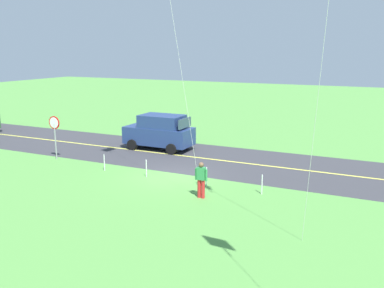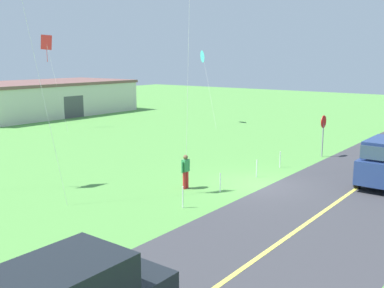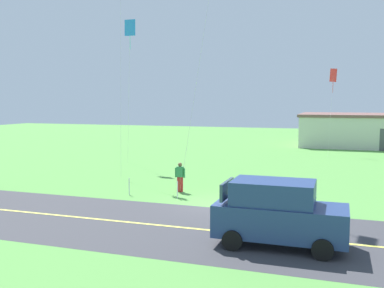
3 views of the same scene
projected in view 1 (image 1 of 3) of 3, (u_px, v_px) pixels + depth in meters
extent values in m
cube|color=#549342|center=(173.00, 177.00, 21.87)|extent=(120.00, 120.00, 0.10)
cube|color=#38383D|center=(205.00, 158.00, 25.38)|extent=(120.00, 7.00, 0.00)
cube|color=#E5E04C|center=(205.00, 158.00, 25.38)|extent=(120.00, 0.16, 0.00)
cube|color=navy|center=(159.00, 136.00, 27.60)|extent=(4.40, 1.90, 1.10)
cube|color=navy|center=(162.00, 121.00, 27.29)|extent=(2.73, 1.75, 0.80)
cube|color=#334756|center=(147.00, 120.00, 27.75)|extent=(0.10, 1.62, 0.64)
cube|color=#334756|center=(185.00, 123.00, 26.60)|extent=(0.10, 1.62, 0.60)
cylinder|color=black|center=(132.00, 145.00, 27.49)|extent=(0.68, 0.22, 0.68)
cylinder|color=black|center=(148.00, 139.00, 29.16)|extent=(0.68, 0.22, 0.68)
cylinder|color=black|center=(171.00, 149.00, 26.28)|extent=(0.68, 0.22, 0.68)
cylinder|color=black|center=(185.00, 143.00, 27.95)|extent=(0.68, 0.22, 0.68)
cylinder|color=gray|center=(56.00, 142.00, 25.03)|extent=(0.08, 0.08, 2.10)
cylinder|color=red|center=(54.00, 123.00, 24.79)|extent=(0.76, 0.04, 0.76)
cylinder|color=white|center=(54.00, 123.00, 24.76)|extent=(0.62, 0.01, 0.62)
cylinder|color=red|center=(203.00, 189.00, 18.58)|extent=(0.16, 0.16, 0.82)
cylinder|color=red|center=(199.00, 188.00, 18.66)|extent=(0.16, 0.16, 0.82)
cube|color=#338C4C|center=(201.00, 173.00, 18.47)|extent=(0.36, 0.22, 0.56)
cylinder|color=#338C4C|center=(206.00, 175.00, 18.38)|extent=(0.10, 0.10, 0.52)
cylinder|color=#338C4C|center=(196.00, 174.00, 18.58)|extent=(0.10, 0.10, 0.52)
sphere|color=brown|center=(201.00, 165.00, 18.38)|extent=(0.22, 0.22, 0.22)
cylinder|color=silver|center=(172.00, 12.00, 16.94)|extent=(2.09, 1.20, 15.53)
cylinder|color=silver|center=(326.00, 24.00, 11.78)|extent=(1.03, 2.35, 14.08)
cylinder|color=silver|center=(262.00, 184.00, 19.08)|extent=(0.05, 0.05, 0.90)
cylinder|color=silver|center=(207.00, 177.00, 20.23)|extent=(0.05, 0.05, 0.90)
cylinder|color=silver|center=(146.00, 168.00, 21.63)|extent=(0.05, 0.05, 0.90)
cylinder|color=silver|center=(104.00, 163.00, 22.73)|extent=(0.05, 0.05, 0.90)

